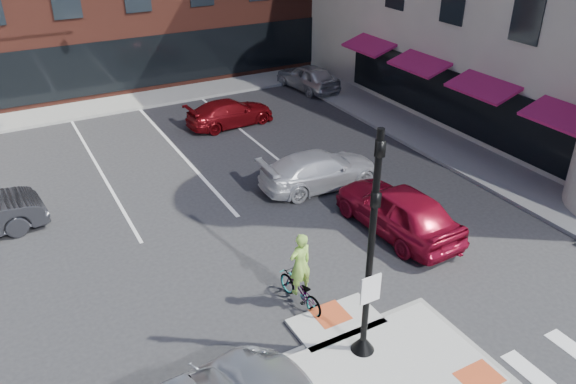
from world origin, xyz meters
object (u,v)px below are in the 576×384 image
white_pickup (320,170)px  bg_car_red (230,113)px  bg_car_silver (308,77)px  cyclist (300,282)px  red_sedan (398,209)px

white_pickup → bg_car_red: bearing=5.6°
bg_car_silver → white_pickup: bearing=54.5°
bg_car_red → bg_car_silver: bearing=-68.6°
bg_car_silver → cyclist: bearing=51.6°
white_pickup → cyclist: 7.21m
bg_car_silver → red_sedan: bearing=63.5°
bg_car_red → white_pickup: bearing=179.3°
red_sedan → bg_car_red: size_ratio=1.14×
bg_car_silver → bg_car_red: size_ratio=1.00×
white_pickup → bg_car_silver: bg_car_silver is taller
white_pickup → cyclist: (-4.26, -5.82, 0.08)m
white_pickup → bg_car_silver: size_ratio=1.11×
bg_car_red → red_sedan: bearing=-179.2°
bg_car_red → cyclist: bearing=160.1°
red_sedan → white_pickup: bearing=-84.9°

